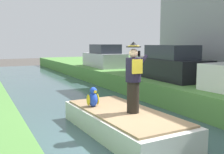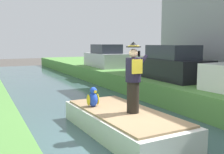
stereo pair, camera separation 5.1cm
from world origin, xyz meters
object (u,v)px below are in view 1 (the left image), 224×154
(boat, at_px, (123,122))
(parked_car_dark, at_px, (169,65))
(parrot_plush, at_px, (93,98))
(person_pirate, at_px, (133,78))
(parked_car_silver, at_px, (104,57))

(boat, relative_size, parked_car_dark, 1.05)
(boat, bearing_deg, parked_car_dark, 38.51)
(boat, xyz_separation_m, parrot_plush, (-0.53, 0.83, 0.55))
(person_pirate, bearing_deg, boat, 123.64)
(parked_car_dark, height_order, parked_car_silver, same)
(person_pirate, xyz_separation_m, parrot_plush, (-0.68, 1.10, -0.68))
(parked_car_dark, bearing_deg, boat, -141.49)
(person_pirate, bearing_deg, parked_car_dark, 47.44)
(parked_car_silver, bearing_deg, parrot_plush, -116.80)
(parrot_plush, bearing_deg, boat, -57.15)
(person_pirate, bearing_deg, parrot_plush, 127.37)
(parked_car_dark, distance_m, parked_car_silver, 6.87)
(parked_car_silver, bearing_deg, boat, -112.40)
(parrot_plush, height_order, parked_car_dark, parked_car_dark)
(person_pirate, xyz_separation_m, parked_car_silver, (4.07, 10.51, -0.07))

